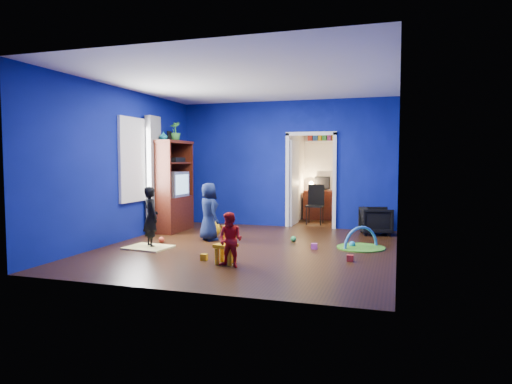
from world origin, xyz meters
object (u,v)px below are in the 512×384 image
(child_black, at_px, (151,217))
(child_navy, at_px, (209,212))
(vase, at_px, (163,136))
(folding_chair, at_px, (315,205))
(hopper_ball, at_px, (212,229))
(kid_chair, at_px, (226,247))
(crt_tv, at_px, (173,184))
(toddler_red, at_px, (230,240))
(play_mat, at_px, (361,248))
(armchair, at_px, (376,221))
(study_desk, at_px, (321,205))
(tv_armoire, at_px, (171,186))

(child_black, height_order, child_navy, child_navy)
(vase, xyz_separation_m, folding_chair, (2.81, 2.24, -1.59))
(vase, xyz_separation_m, hopper_ball, (1.20, -0.30, -1.87))
(kid_chair, bearing_deg, hopper_ball, 133.40)
(crt_tv, height_order, kid_chair, crt_tv)
(toddler_red, xyz_separation_m, play_mat, (1.69, 2.02, -0.39))
(folding_chair, bearing_deg, armchair, -36.71)
(child_navy, relative_size, crt_tv, 1.59)
(vase, bearing_deg, kid_chair, -45.23)
(child_navy, bearing_deg, study_desk, -69.80)
(vase, relative_size, study_desk, 0.20)
(armchair, distance_m, study_desk, 2.54)
(hopper_ball, bearing_deg, folding_chair, 57.63)
(vase, distance_m, hopper_ball, 2.24)
(child_black, relative_size, toddler_red, 1.35)
(hopper_ball, relative_size, kid_chair, 0.71)
(study_desk, bearing_deg, child_navy, -112.59)
(hopper_ball, xyz_separation_m, kid_chair, (1.07, -1.99, 0.07))
(play_mat, bearing_deg, hopper_ball, 176.49)
(toddler_red, height_order, play_mat, toddler_red)
(tv_armoire, xyz_separation_m, study_desk, (2.81, 2.90, -0.60))
(vase, distance_m, study_desk, 4.58)
(tv_armoire, height_order, kid_chair, tv_armoire)
(armchair, xyz_separation_m, study_desk, (-1.48, 2.06, 0.09))
(kid_chair, distance_m, folding_chair, 4.57)
(child_navy, relative_size, play_mat, 1.33)
(folding_chair, bearing_deg, study_desk, 90.00)
(armchair, height_order, play_mat, armchair)
(toddler_red, bearing_deg, armchair, 73.48)
(toddler_red, height_order, kid_chair, toddler_red)
(vase, height_order, tv_armoire, vase)
(tv_armoire, height_order, folding_chair, tv_armoire)
(armchair, xyz_separation_m, hopper_ball, (-3.09, -1.44, -0.11))
(toddler_red, bearing_deg, study_desk, 96.72)
(vase, height_order, folding_chair, vase)
(folding_chair, bearing_deg, child_black, -121.15)
(tv_armoire, relative_size, hopper_ball, 5.52)
(hopper_ball, bearing_deg, vase, 166.08)
(child_black, relative_size, vase, 6.15)
(vase, height_order, hopper_ball, vase)
(tv_armoire, distance_m, kid_chair, 3.52)
(folding_chair, bearing_deg, play_mat, -64.45)
(kid_chair, bearing_deg, tv_armoire, 146.37)
(child_navy, bearing_deg, folding_chair, -76.42)
(hopper_ball, distance_m, kid_chair, 2.27)
(child_navy, distance_m, kid_chair, 2.04)
(toddler_red, relative_size, kid_chair, 1.59)
(child_black, relative_size, hopper_ball, 3.03)
(armchair, bearing_deg, kid_chair, 135.55)
(child_black, distance_m, tv_armoire, 1.93)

